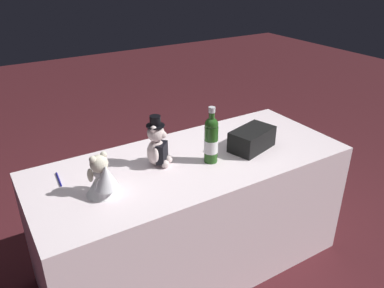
# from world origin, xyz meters

# --- Properties ---
(ground_plane) EXTENTS (12.00, 12.00, 0.00)m
(ground_plane) POSITION_xyz_m (0.00, 0.00, 0.00)
(ground_plane) COLOR #47191E
(reception_table) EXTENTS (1.82, 0.76, 0.76)m
(reception_table) POSITION_xyz_m (0.00, 0.00, 0.38)
(reception_table) COLOR white
(reception_table) RESTS_ON ground_plane
(teddy_bear_groom) EXTENTS (0.14, 0.13, 0.29)m
(teddy_bear_groom) POSITION_xyz_m (-0.19, 0.05, 0.88)
(teddy_bear_groom) COLOR silver
(teddy_bear_groom) RESTS_ON reception_table
(teddy_bear_bride) EXTENTS (0.16, 0.20, 0.22)m
(teddy_bear_bride) POSITION_xyz_m (-0.55, -0.08, 0.86)
(teddy_bear_bride) COLOR white
(teddy_bear_bride) RESTS_ON reception_table
(champagne_bottle) EXTENTS (0.08, 0.08, 0.33)m
(champagne_bottle) POSITION_xyz_m (0.08, -0.07, 0.90)
(champagne_bottle) COLOR #214C18
(champagne_bottle) RESTS_ON reception_table
(signing_pen) EXTENTS (0.02, 0.15, 0.01)m
(signing_pen) POSITION_xyz_m (-0.70, 0.18, 0.77)
(signing_pen) COLOR navy
(signing_pen) RESTS_ON reception_table
(gift_case_black) EXTENTS (0.31, 0.23, 0.12)m
(gift_case_black) POSITION_xyz_m (0.38, -0.07, 0.83)
(gift_case_black) COLOR black
(gift_case_black) RESTS_ON reception_table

